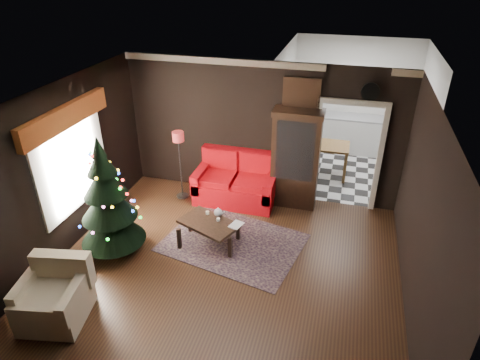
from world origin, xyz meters
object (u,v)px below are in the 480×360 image
(floor_lamp, at_px, (180,165))
(teapot, at_px, (218,212))
(armchair, at_px, (52,294))
(kitchen_table, at_px, (332,160))
(christmas_tree, at_px, (107,199))
(wall_clock, at_px, (370,91))
(coffee_table, at_px, (209,233))
(loveseat, at_px, (236,179))
(curio_cabinet, at_px, (295,161))

(floor_lamp, distance_m, teapot, 1.49)
(armchair, relative_size, teapot, 5.27)
(floor_lamp, height_order, kitchen_table, floor_lamp)
(christmas_tree, height_order, wall_clock, wall_clock)
(christmas_tree, bearing_deg, coffee_table, 22.54)
(christmas_tree, height_order, armchair, christmas_tree)
(floor_lamp, xyz_separation_m, armchair, (-0.51, -3.37, -0.37))
(loveseat, height_order, coffee_table, loveseat)
(armchair, bearing_deg, wall_clock, 35.65)
(teapot, height_order, wall_clock, wall_clock)
(christmas_tree, relative_size, armchair, 2.30)
(teapot, bearing_deg, kitchen_table, 59.28)
(curio_cabinet, relative_size, teapot, 11.34)
(coffee_table, bearing_deg, armchair, -124.68)
(curio_cabinet, bearing_deg, coffee_table, -124.60)
(christmas_tree, bearing_deg, teapot, 27.94)
(curio_cabinet, height_order, coffee_table, curio_cabinet)
(loveseat, relative_size, christmas_tree, 0.84)
(curio_cabinet, bearing_deg, floor_lamp, -166.08)
(floor_lamp, height_order, coffee_table, floor_lamp)
(coffee_table, bearing_deg, floor_lamp, 129.35)
(floor_lamp, height_order, armchair, floor_lamp)
(curio_cabinet, bearing_deg, teapot, -125.96)
(curio_cabinet, xyz_separation_m, coffee_table, (-1.21, -1.75, -0.71))
(curio_cabinet, relative_size, floor_lamp, 1.34)
(armchair, relative_size, wall_clock, 2.76)
(wall_clock, bearing_deg, christmas_tree, -146.81)
(christmas_tree, bearing_deg, floor_lamp, 74.80)
(floor_lamp, relative_size, teapot, 8.49)
(loveseat, bearing_deg, wall_clock, 9.66)
(christmas_tree, distance_m, armchair, 1.66)
(curio_cabinet, xyz_separation_m, teapot, (-1.11, -1.52, -0.41))
(curio_cabinet, xyz_separation_m, armchair, (-2.71, -3.92, -0.49))
(curio_cabinet, height_order, kitchen_table, curio_cabinet)
(curio_cabinet, distance_m, teapot, 1.93)
(curio_cabinet, bearing_deg, wall_clock, 8.53)
(loveseat, distance_m, teapot, 1.31)
(floor_lamp, xyz_separation_m, teapot, (1.09, -0.98, -0.29))
(kitchen_table, bearing_deg, teapot, -120.72)
(loveseat, relative_size, floor_lamp, 1.19)
(christmas_tree, height_order, teapot, christmas_tree)
(loveseat, relative_size, teapot, 10.15)
(loveseat, xyz_separation_m, teapot, (0.04, -1.30, 0.04))
(coffee_table, height_order, wall_clock, wall_clock)
(wall_clock, bearing_deg, floor_lamp, -167.96)
(christmas_tree, xyz_separation_m, wall_clock, (3.89, 2.54, 1.33))
(wall_clock, bearing_deg, armchair, -133.64)
(armchair, bearing_deg, coffee_table, 44.61)
(coffee_table, distance_m, kitchen_table, 3.68)
(coffee_table, relative_size, wall_clock, 3.10)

